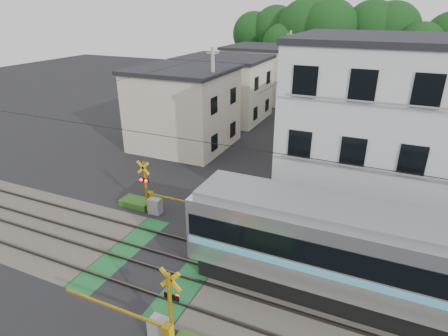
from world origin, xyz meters
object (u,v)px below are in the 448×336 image
at_px(crossing_signal_far, 154,201).
at_px(apartment_block, 387,128).
at_px(crossing_signal_near, 161,326).
at_px(pedestrian, 310,101).

bearing_deg(crossing_signal_far, apartment_block, 27.78).
distance_m(crossing_signal_near, pedestrian, 34.26).
relative_size(crossing_signal_near, crossing_signal_far, 1.00).
distance_m(apartment_block, pedestrian, 22.94).
xyz_separation_m(crossing_signal_far, apartment_block, (11.09, 5.84, 3.94)).
height_order(crossing_signal_near, pedestrian, crossing_signal_near).
height_order(crossing_signal_near, crossing_signal_far, same).
bearing_deg(crossing_signal_far, pedestrian, 84.07).
height_order(crossing_signal_far, pedestrian, crossing_signal_far).
bearing_deg(apartment_block, crossing_signal_far, -152.22).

